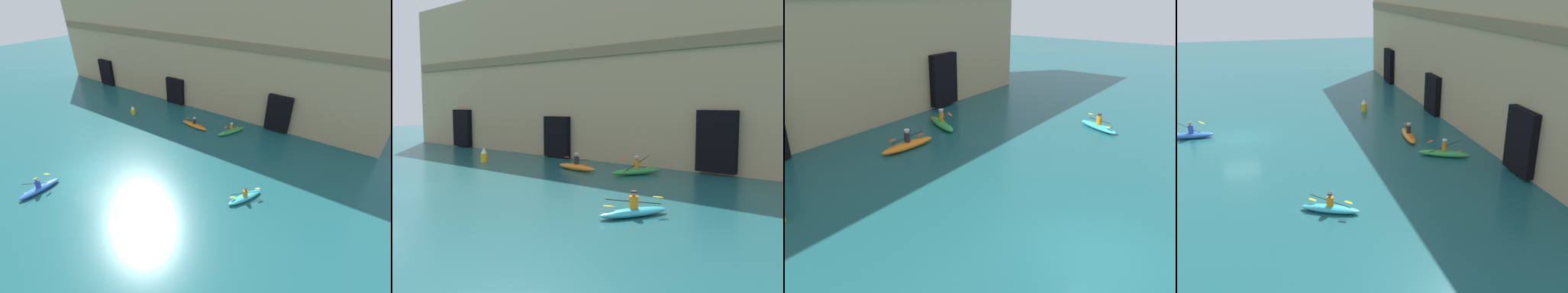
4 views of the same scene
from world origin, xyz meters
TOP-DOWN VIEW (x-y plane):
  - ground_plane at (0.00, 0.00)m, footprint 120.00×120.00m
  - cliff_bluff at (-1.91, 19.52)m, footprint 43.26×7.84m
  - kayak_cyan at (12.08, 4.58)m, footprint 1.81×2.86m
  - kayak_blue at (-0.92, -3.21)m, footprint 0.84×2.99m
  - kayak_green at (6.75, 12.67)m, footprint 2.02×3.20m
  - kayak_orange at (2.88, 11.63)m, footprint 3.32×1.02m
  - marker_buoy at (-4.89, 10.25)m, footprint 0.49×0.49m

SIDE VIEW (x-z plane):
  - ground_plane at x=0.00m, z-range 0.00..0.00m
  - kayak_cyan at x=12.08m, z-range -0.28..0.70m
  - kayak_green at x=6.75m, z-range -0.33..0.81m
  - kayak_orange at x=2.88m, z-range -0.31..0.80m
  - kayak_blue at x=-0.92m, z-range -0.36..0.88m
  - marker_buoy at x=-4.89m, z-range -0.04..1.04m
  - cliff_bluff at x=-1.91m, z-range -0.02..13.92m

